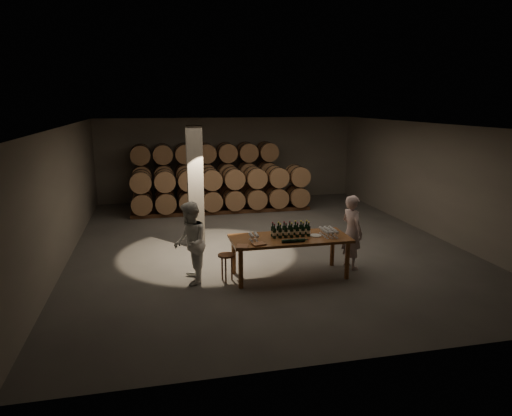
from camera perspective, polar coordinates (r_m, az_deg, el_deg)
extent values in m
plane|color=#514F4C|center=(12.59, 0.92, -4.38)|extent=(12.00, 12.00, 0.00)
plane|color=#605E59|center=(12.03, 0.97, 10.32)|extent=(12.00, 12.00, 0.00)
plane|color=slate|center=(18.03, -3.52, 6.14)|extent=(10.00, 0.00, 10.00)
plane|color=slate|center=(6.70, 13.04, -6.28)|extent=(10.00, 0.00, 10.00)
plane|color=slate|center=(12.08, -22.79, 1.66)|extent=(0.00, 12.00, 12.00)
plane|color=slate|center=(14.22, 20.98, 3.40)|extent=(0.00, 12.00, 12.00)
cube|color=slate|center=(12.12, -7.59, 2.61)|extent=(0.40, 0.40, 3.20)
cylinder|color=brown|center=(9.52, -1.91, -7.61)|extent=(0.10, 0.10, 0.84)
cylinder|color=brown|center=(10.19, 11.33, -6.45)|extent=(0.10, 0.10, 0.84)
cylinder|color=brown|center=(10.31, -2.80, -5.95)|extent=(0.10, 0.10, 0.84)
cylinder|color=brown|center=(10.93, 9.52, -5.00)|extent=(0.10, 0.10, 0.84)
cube|color=brown|center=(10.03, 4.26, -3.82)|extent=(2.60, 1.10, 0.06)
cube|color=#50311B|center=(17.09, -6.04, 0.46)|extent=(5.48, 0.10, 0.12)
cube|color=#50311B|center=(17.68, -6.27, 0.87)|extent=(5.48, 0.10, 0.12)
cylinder|color=#A17049|center=(17.21, -13.95, 1.62)|extent=(0.70, 0.95, 0.70)
cylinder|color=black|center=(16.96, -13.97, 1.45)|extent=(0.73, 0.04, 0.73)
cylinder|color=black|center=(17.47, -13.94, 1.79)|extent=(0.73, 0.04, 0.73)
cylinder|color=#A17049|center=(17.21, -11.36, 1.75)|extent=(0.70, 0.95, 0.70)
cylinder|color=black|center=(16.95, -11.34, 1.58)|extent=(0.73, 0.04, 0.73)
cylinder|color=black|center=(17.46, -11.38, 1.91)|extent=(0.73, 0.04, 0.73)
cylinder|color=#A17049|center=(17.24, -8.77, 1.88)|extent=(0.70, 0.95, 0.70)
cylinder|color=black|center=(16.98, -8.71, 1.71)|extent=(0.73, 0.04, 0.73)
cylinder|color=black|center=(17.49, -8.83, 2.04)|extent=(0.73, 0.04, 0.73)
cylinder|color=#A17049|center=(17.30, -6.19, 2.00)|extent=(0.70, 0.95, 0.70)
cylinder|color=black|center=(17.05, -6.09, 1.83)|extent=(0.73, 0.04, 0.73)
cylinder|color=black|center=(17.56, -6.29, 2.15)|extent=(0.73, 0.04, 0.73)
cylinder|color=#A17049|center=(17.40, -3.64, 2.11)|extent=(0.70, 0.95, 0.70)
cylinder|color=black|center=(17.15, -3.50, 1.95)|extent=(0.73, 0.04, 0.73)
cylinder|color=black|center=(17.65, -3.77, 2.27)|extent=(0.73, 0.04, 0.73)
cylinder|color=#A17049|center=(17.54, -1.12, 2.22)|extent=(0.70, 0.95, 0.70)
cylinder|color=black|center=(17.29, -0.95, 2.06)|extent=(0.73, 0.04, 0.73)
cylinder|color=black|center=(17.79, -1.28, 2.37)|extent=(0.73, 0.04, 0.73)
cylinder|color=#A17049|center=(17.70, 1.36, 2.32)|extent=(0.70, 0.95, 0.70)
cylinder|color=black|center=(17.46, 1.56, 2.17)|extent=(0.73, 0.04, 0.73)
cylinder|color=black|center=(17.95, 1.16, 2.48)|extent=(0.73, 0.04, 0.73)
cylinder|color=#A17049|center=(17.08, -14.09, 4.05)|extent=(0.70, 0.95, 0.70)
cylinder|color=black|center=(16.83, -14.11, 3.92)|extent=(0.73, 0.04, 0.73)
cylinder|color=black|center=(17.34, -14.07, 4.18)|extent=(0.73, 0.04, 0.73)
cylinder|color=#A17049|center=(17.08, -11.47, 4.18)|extent=(0.70, 0.95, 0.70)
cylinder|color=black|center=(16.82, -11.45, 4.05)|extent=(0.73, 0.04, 0.73)
cylinder|color=black|center=(17.34, -11.49, 4.31)|extent=(0.73, 0.04, 0.73)
cylinder|color=#A17049|center=(17.11, -8.85, 4.31)|extent=(0.70, 0.95, 0.70)
cylinder|color=black|center=(16.85, -8.79, 4.18)|extent=(0.73, 0.04, 0.73)
cylinder|color=black|center=(17.37, -8.91, 4.43)|extent=(0.73, 0.04, 0.73)
cylinder|color=#A17049|center=(17.17, -6.25, 4.42)|extent=(0.70, 0.95, 0.70)
cylinder|color=black|center=(16.92, -6.15, 4.29)|extent=(0.73, 0.04, 0.73)
cylinder|color=black|center=(17.43, -6.35, 4.54)|extent=(0.73, 0.04, 0.73)
cylinder|color=#A17049|center=(17.28, -3.67, 4.52)|extent=(0.70, 0.95, 0.70)
cylinder|color=black|center=(17.02, -3.54, 4.39)|extent=(0.73, 0.04, 0.73)
cylinder|color=black|center=(17.53, -3.81, 4.64)|extent=(0.73, 0.04, 0.73)
cylinder|color=#A17049|center=(17.41, -1.13, 4.61)|extent=(0.70, 0.95, 0.70)
cylinder|color=black|center=(17.16, -0.96, 4.49)|extent=(0.73, 0.04, 0.73)
cylinder|color=black|center=(17.66, -1.30, 4.73)|extent=(0.73, 0.04, 0.73)
cylinder|color=#A17049|center=(17.58, 1.37, 4.69)|extent=(0.70, 0.95, 0.70)
cylinder|color=black|center=(17.33, 1.58, 4.57)|extent=(0.73, 0.04, 0.73)
cylinder|color=black|center=(17.83, 1.17, 4.81)|extent=(0.73, 0.04, 0.73)
cylinder|color=#A17049|center=(16.99, -14.23, 6.52)|extent=(0.70, 0.95, 0.70)
cylinder|color=black|center=(16.73, -14.25, 6.42)|extent=(0.73, 0.04, 0.73)
cylinder|color=black|center=(17.25, -14.21, 6.61)|extent=(0.73, 0.04, 0.73)
cylinder|color=#A17049|center=(16.98, -11.58, 6.65)|extent=(0.70, 0.95, 0.70)
cylinder|color=black|center=(16.72, -11.57, 6.56)|extent=(0.73, 0.04, 0.73)
cylinder|color=black|center=(17.24, -11.60, 6.74)|extent=(0.73, 0.04, 0.73)
cylinder|color=#A17049|center=(17.01, -8.94, 6.77)|extent=(0.70, 0.95, 0.70)
cylinder|color=black|center=(16.76, -8.88, 6.68)|extent=(0.73, 0.04, 0.73)
cylinder|color=black|center=(17.27, -9.00, 6.86)|extent=(0.73, 0.04, 0.73)
cylinder|color=#A17049|center=(17.08, -6.31, 6.87)|extent=(0.70, 0.95, 0.70)
cylinder|color=black|center=(16.82, -6.21, 6.78)|extent=(0.73, 0.04, 0.73)
cylinder|color=black|center=(17.34, -6.41, 6.96)|extent=(0.73, 0.04, 0.73)
cylinder|color=#A17049|center=(17.18, -3.71, 6.96)|extent=(0.70, 0.95, 0.70)
cylinder|color=black|center=(16.93, -3.57, 6.87)|extent=(0.73, 0.04, 0.73)
cylinder|color=black|center=(17.44, -3.84, 7.05)|extent=(0.73, 0.04, 0.73)
cylinder|color=#A17049|center=(17.32, -1.14, 7.03)|extent=(0.70, 0.95, 0.70)
cylinder|color=black|center=(17.06, -0.97, 6.94)|extent=(0.73, 0.04, 0.73)
cylinder|color=black|center=(17.57, -1.31, 7.12)|extent=(0.73, 0.04, 0.73)
cylinder|color=#A17049|center=(17.49, 1.39, 7.09)|extent=(0.70, 0.95, 0.70)
cylinder|color=black|center=(17.24, 1.59, 7.00)|extent=(0.73, 0.04, 0.73)
cylinder|color=black|center=(17.74, 1.18, 7.18)|extent=(0.73, 0.04, 0.73)
cube|color=#50311B|center=(15.79, -4.05, -0.56)|extent=(6.26, 0.10, 0.12)
cube|color=#50311B|center=(16.37, -4.36, -0.08)|extent=(6.26, 0.10, 0.12)
cylinder|color=#A17049|center=(15.84, -14.05, 0.64)|extent=(0.70, 0.95, 0.70)
cylinder|color=black|center=(15.59, -14.07, 0.44)|extent=(0.73, 0.04, 0.73)
cylinder|color=black|center=(16.09, -14.03, 0.83)|extent=(0.73, 0.04, 0.73)
cylinder|color=#A17049|center=(15.83, -11.23, 0.78)|extent=(0.70, 0.95, 0.70)
cylinder|color=black|center=(15.58, -11.20, 0.58)|extent=(0.73, 0.04, 0.73)
cylinder|color=black|center=(16.09, -11.26, 0.97)|extent=(0.73, 0.04, 0.73)
cylinder|color=#A17049|center=(15.87, -8.42, 0.92)|extent=(0.70, 0.95, 0.70)
cylinder|color=black|center=(15.61, -8.34, 0.72)|extent=(0.73, 0.04, 0.73)
cylinder|color=black|center=(16.12, -8.49, 1.11)|extent=(0.73, 0.04, 0.73)
cylinder|color=#A17049|center=(15.94, -5.62, 1.05)|extent=(0.70, 0.95, 0.70)
cylinder|color=black|center=(15.69, -5.50, 0.86)|extent=(0.73, 0.04, 0.73)
cylinder|color=black|center=(16.19, -5.73, 1.24)|extent=(0.73, 0.04, 0.73)
cylinder|color=#A17049|center=(16.05, -2.86, 1.18)|extent=(0.70, 0.95, 0.70)
cylinder|color=black|center=(15.80, -2.70, 0.99)|extent=(0.73, 0.04, 0.73)
cylinder|color=black|center=(16.30, -3.01, 1.36)|extent=(0.73, 0.04, 0.73)
cylinder|color=#A17049|center=(16.19, -0.13, 1.31)|extent=(0.70, 0.95, 0.70)
cylinder|color=black|center=(15.94, 0.07, 1.12)|extent=(0.73, 0.04, 0.73)
cylinder|color=black|center=(16.44, -0.33, 1.49)|extent=(0.73, 0.04, 0.73)
cylinder|color=#A17049|center=(16.38, 2.53, 1.43)|extent=(0.70, 0.95, 0.70)
cylinder|color=black|center=(16.13, 2.77, 1.24)|extent=(0.73, 0.04, 0.73)
cylinder|color=black|center=(16.62, 2.30, 1.60)|extent=(0.73, 0.04, 0.73)
cylinder|color=#A17049|center=(16.59, 5.14, 1.54)|extent=(0.70, 0.95, 0.70)
cylinder|color=black|center=(16.35, 5.41, 1.36)|extent=(0.73, 0.04, 0.73)
cylinder|color=black|center=(16.83, 4.87, 1.71)|extent=(0.73, 0.04, 0.73)
cylinder|color=#A17049|center=(15.70, -14.20, 3.28)|extent=(0.70, 0.95, 0.70)
cylinder|color=black|center=(15.44, -14.22, 3.12)|extent=(0.73, 0.04, 0.73)
cylinder|color=black|center=(15.96, -14.18, 3.43)|extent=(0.73, 0.04, 0.73)
cylinder|color=#A17049|center=(15.70, -11.35, 3.42)|extent=(0.70, 0.95, 0.70)
cylinder|color=black|center=(15.44, -11.33, 3.26)|extent=(0.73, 0.04, 0.73)
cylinder|color=black|center=(15.95, -11.37, 3.57)|extent=(0.73, 0.04, 0.73)
cylinder|color=#A17049|center=(15.73, -8.51, 3.55)|extent=(0.70, 0.95, 0.70)
cylinder|color=black|center=(15.47, -8.43, 3.40)|extent=(0.73, 0.04, 0.73)
cylinder|color=black|center=(15.99, -8.58, 3.70)|extent=(0.73, 0.04, 0.73)
cylinder|color=#A17049|center=(15.80, -5.68, 3.67)|extent=(0.70, 0.95, 0.70)
cylinder|color=black|center=(15.55, -5.56, 3.52)|extent=(0.73, 0.04, 0.73)
cylinder|color=black|center=(16.06, -5.79, 3.82)|extent=(0.73, 0.04, 0.73)
cylinder|color=#A17049|center=(15.91, -2.89, 3.79)|extent=(0.70, 0.95, 0.70)
cylinder|color=black|center=(15.66, -2.72, 3.64)|extent=(0.73, 0.04, 0.73)
cylinder|color=black|center=(16.16, -3.04, 3.93)|extent=(0.73, 0.04, 0.73)
cylinder|color=#A17049|center=(16.06, -0.14, 3.89)|extent=(0.70, 0.95, 0.70)
cylinder|color=black|center=(15.81, 0.07, 3.74)|extent=(0.73, 0.04, 0.73)
cylinder|color=black|center=(16.31, -0.33, 4.03)|extent=(0.73, 0.04, 0.73)
cylinder|color=#A17049|center=(16.24, 2.56, 3.98)|extent=(0.70, 0.95, 0.70)
cylinder|color=black|center=(15.99, 2.80, 3.84)|extent=(0.73, 0.04, 0.73)
cylinder|color=black|center=(16.49, 2.32, 4.12)|extent=(0.73, 0.04, 0.73)
cylinder|color=#A17049|center=(16.46, 5.19, 4.06)|extent=(0.70, 0.95, 0.70)
cylinder|color=black|center=(16.22, 5.47, 3.92)|extent=(0.73, 0.04, 0.73)
cylinder|color=black|center=(16.70, 4.92, 4.20)|extent=(0.73, 0.04, 0.73)
cylinder|color=black|center=(9.89, 2.31, -3.20)|extent=(0.08, 0.08, 0.22)
cylinder|color=silver|center=(9.89, 2.31, -3.26)|extent=(0.08, 0.08, 0.07)
cylinder|color=black|center=(9.85, 2.32, -2.33)|extent=(0.03, 0.03, 0.09)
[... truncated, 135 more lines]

